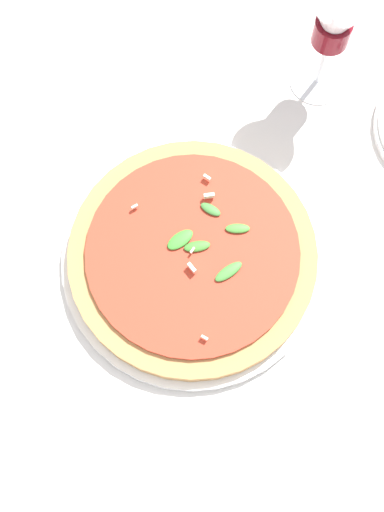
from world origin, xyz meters
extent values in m
plane|color=silver|center=(0.00, 0.00, 0.00)|extent=(6.00, 6.00, 0.00)
cylinder|color=white|center=(0.00, 0.02, 0.01)|extent=(0.32, 0.32, 0.01)
cylinder|color=#B7844C|center=(0.00, 0.02, 0.02)|extent=(0.30, 0.30, 0.02)
cylinder|color=#B73823|center=(0.00, 0.02, 0.03)|extent=(0.26, 0.26, 0.01)
ellipsoid|color=#3D7B35|center=(0.06, 0.01, 0.04)|extent=(0.02, 0.03, 0.01)
ellipsoid|color=#448833|center=(0.04, -0.03, 0.04)|extent=(0.02, 0.03, 0.01)
ellipsoid|color=#3E802E|center=(0.01, 0.01, 0.04)|extent=(0.02, 0.03, 0.01)
ellipsoid|color=#3C8E2F|center=(0.01, 0.04, 0.04)|extent=(0.04, 0.04, 0.01)
ellipsoid|color=#408335|center=(-0.02, -0.03, 0.04)|extent=(0.04, 0.04, 0.01)
cube|color=#EFE5C6|center=(0.10, 0.02, 0.04)|extent=(0.01, 0.01, 0.01)
cube|color=#EFE5C6|center=(-0.02, 0.02, 0.04)|extent=(0.01, 0.01, 0.01)
cube|color=#EFE5C6|center=(0.07, 0.01, 0.04)|extent=(0.01, 0.01, 0.01)
cube|color=#EFE5C6|center=(-0.10, -0.02, 0.04)|extent=(0.00, 0.01, 0.00)
cube|color=#EFE5C6|center=(0.00, 0.02, 0.04)|extent=(0.01, 0.01, 0.00)
cube|color=#EFE5C6|center=(0.04, 0.10, 0.04)|extent=(0.01, 0.01, 0.00)
cylinder|color=white|center=(0.29, -0.09, 0.00)|extent=(0.07, 0.07, 0.00)
cylinder|color=white|center=(0.29, -0.09, 0.05)|extent=(0.01, 0.01, 0.09)
cone|color=white|center=(0.29, -0.09, 0.14)|extent=(0.08, 0.08, 0.10)
cylinder|color=maroon|center=(0.29, -0.09, 0.11)|extent=(0.05, 0.05, 0.03)
cube|color=silver|center=(-0.28, -0.04, 0.01)|extent=(0.04, 0.02, 0.00)
camera|label=1|loc=(-0.26, -0.04, 0.84)|focal=50.00mm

